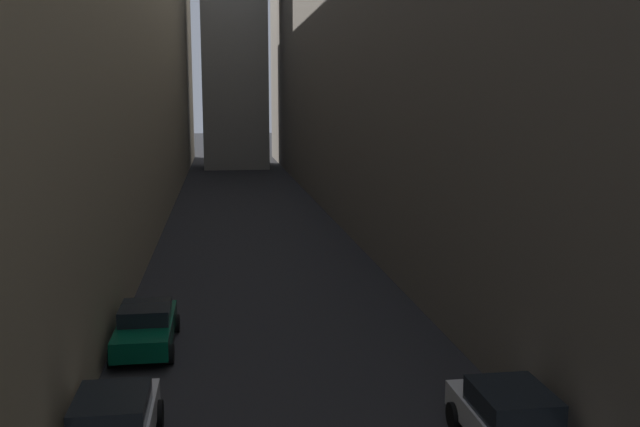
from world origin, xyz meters
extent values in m
plane|color=#232326|center=(0.00, 48.00, 0.00)|extent=(264.00, 264.00, 0.00)
cube|color=gray|center=(-12.51, 50.00, 11.74)|extent=(14.01, 108.00, 23.49)
cube|color=#60594F|center=(11.94, 50.00, 12.84)|extent=(12.87, 108.00, 25.68)
cube|color=black|center=(-4.40, 18.95, 1.24)|extent=(1.56, 1.95, 0.53)
cylinder|color=black|center=(-5.25, 20.41, 0.34)|extent=(0.22, 0.68, 0.68)
cylinder|color=black|center=(-3.55, 20.41, 0.34)|extent=(0.22, 0.68, 0.68)
cube|color=#05472D|center=(-4.40, 26.04, 0.62)|extent=(1.69, 4.34, 0.63)
cube|color=black|center=(-4.40, 26.11, 1.17)|extent=(1.56, 1.83, 0.48)
cylinder|color=black|center=(-5.25, 27.52, 0.31)|extent=(0.22, 0.61, 0.61)
cylinder|color=black|center=(-3.55, 27.52, 0.31)|extent=(0.22, 0.61, 0.61)
cylinder|color=black|center=(-5.25, 24.57, 0.31)|extent=(0.22, 0.61, 0.61)
cylinder|color=black|center=(-3.55, 24.57, 0.31)|extent=(0.22, 0.61, 0.61)
cube|color=black|center=(4.40, 18.00, 1.22)|extent=(1.59, 1.96, 0.58)
cylinder|color=black|center=(3.54, 19.35, 0.32)|extent=(0.22, 0.64, 0.64)
cylinder|color=black|center=(5.26, 19.35, 0.32)|extent=(0.22, 0.64, 0.64)
camera|label=1|loc=(-1.93, 4.29, 7.82)|focal=38.76mm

